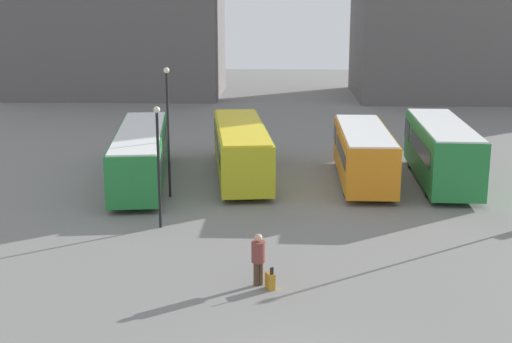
{
  "coord_description": "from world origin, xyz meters",
  "views": [
    {
      "loc": [
        -0.46,
        -15.72,
        9.65
      ],
      "look_at": [
        -1.69,
        16.92,
        1.54
      ],
      "focal_mm": 50.0,
      "sensor_mm": 36.0,
      "label": 1
    }
  ],
  "objects_px": {
    "bus_0": "(141,153)",
    "lamp_post_2": "(168,123)",
    "traveler": "(258,255)",
    "bus_3": "(441,150)",
    "lamp_post_0": "(158,157)",
    "bus_1": "(241,148)",
    "bus_2": "(363,153)",
    "suitcase": "(270,281)"
  },
  "relations": [
    {
      "from": "bus_2",
      "to": "traveler",
      "type": "height_order",
      "value": "bus_2"
    },
    {
      "from": "bus_3",
      "to": "traveler",
      "type": "height_order",
      "value": "bus_3"
    },
    {
      "from": "traveler",
      "to": "lamp_post_2",
      "type": "distance_m",
      "value": 12.07
    },
    {
      "from": "bus_0",
      "to": "bus_3",
      "type": "height_order",
      "value": "bus_3"
    },
    {
      "from": "bus_0",
      "to": "lamp_post_0",
      "type": "height_order",
      "value": "lamp_post_0"
    },
    {
      "from": "bus_1",
      "to": "bus_2",
      "type": "bearing_deg",
      "value": -105.51
    },
    {
      "from": "lamp_post_0",
      "to": "lamp_post_2",
      "type": "bearing_deg",
      "value": 93.93
    },
    {
      "from": "suitcase",
      "to": "lamp_post_2",
      "type": "relative_size",
      "value": 0.13
    },
    {
      "from": "suitcase",
      "to": "bus_2",
      "type": "bearing_deg",
      "value": -41.47
    },
    {
      "from": "traveler",
      "to": "suitcase",
      "type": "height_order",
      "value": "traveler"
    },
    {
      "from": "bus_1",
      "to": "bus_2",
      "type": "xyz_separation_m",
      "value": [
        6.53,
        -0.97,
        -0.01
      ]
    },
    {
      "from": "bus_2",
      "to": "lamp_post_0",
      "type": "distance_m",
      "value": 12.49
    },
    {
      "from": "bus_3",
      "to": "lamp_post_0",
      "type": "distance_m",
      "value": 15.9
    },
    {
      "from": "traveler",
      "to": "lamp_post_0",
      "type": "bearing_deg",
      "value": 12.23
    },
    {
      "from": "traveler",
      "to": "bus_2",
      "type": "bearing_deg",
      "value": -43.33
    },
    {
      "from": "traveler",
      "to": "lamp_post_2",
      "type": "xyz_separation_m",
      "value": [
        -4.72,
        10.8,
        2.59
      ]
    },
    {
      "from": "bus_0",
      "to": "traveler",
      "type": "bearing_deg",
      "value": -161.41
    },
    {
      "from": "bus_0",
      "to": "lamp_post_0",
      "type": "bearing_deg",
      "value": -170.67
    },
    {
      "from": "bus_3",
      "to": "lamp_post_2",
      "type": "bearing_deg",
      "value": 106.02
    },
    {
      "from": "bus_1",
      "to": "bus_3",
      "type": "relative_size",
      "value": 1.13
    },
    {
      "from": "lamp_post_0",
      "to": "suitcase",
      "type": "bearing_deg",
      "value": -53.09
    },
    {
      "from": "bus_1",
      "to": "suitcase",
      "type": "xyz_separation_m",
      "value": [
        1.89,
        -15.39,
        -1.28
      ]
    },
    {
      "from": "bus_0",
      "to": "bus_2",
      "type": "xyz_separation_m",
      "value": [
        11.75,
        0.36,
        0.03
      ]
    },
    {
      "from": "bus_2",
      "to": "bus_3",
      "type": "xyz_separation_m",
      "value": [
        4.1,
        0.18,
        0.16
      ]
    },
    {
      "from": "bus_0",
      "to": "bus_1",
      "type": "bearing_deg",
      "value": -83.03
    },
    {
      "from": "bus_0",
      "to": "lamp_post_2",
      "type": "xyz_separation_m",
      "value": [
        1.98,
        -2.94,
        2.16
      ]
    },
    {
      "from": "suitcase",
      "to": "lamp_post_0",
      "type": "height_order",
      "value": "lamp_post_0"
    },
    {
      "from": "suitcase",
      "to": "lamp_post_0",
      "type": "distance_m",
      "value": 8.48
    },
    {
      "from": "bus_0",
      "to": "traveler",
      "type": "distance_m",
      "value": 15.29
    },
    {
      "from": "lamp_post_0",
      "to": "bus_2",
      "type": "bearing_deg",
      "value": 40.34
    },
    {
      "from": "bus_0",
      "to": "bus_1",
      "type": "xyz_separation_m",
      "value": [
        5.22,
        1.33,
        0.04
      ]
    },
    {
      "from": "bus_1",
      "to": "bus_3",
      "type": "xyz_separation_m",
      "value": [
        10.63,
        -0.79,
        0.15
      ]
    },
    {
      "from": "bus_3",
      "to": "traveler",
      "type": "xyz_separation_m",
      "value": [
        -9.15,
        -14.29,
        -0.62
      ]
    },
    {
      "from": "bus_0",
      "to": "bus_3",
      "type": "distance_m",
      "value": 15.86
    },
    {
      "from": "bus_3",
      "to": "bus_0",
      "type": "bearing_deg",
      "value": 93.89
    },
    {
      "from": "traveler",
      "to": "lamp_post_0",
      "type": "height_order",
      "value": "lamp_post_0"
    },
    {
      "from": "bus_2",
      "to": "suitcase",
      "type": "height_order",
      "value": "bus_2"
    },
    {
      "from": "bus_1",
      "to": "lamp_post_0",
      "type": "bearing_deg",
      "value": 155.0
    },
    {
      "from": "bus_3",
      "to": "lamp_post_2",
      "type": "xyz_separation_m",
      "value": [
        -13.87,
        -3.49,
        1.97
      ]
    },
    {
      "from": "bus_0",
      "to": "suitcase",
      "type": "bearing_deg",
      "value": -160.57
    },
    {
      "from": "bus_2",
      "to": "traveler",
      "type": "bearing_deg",
      "value": 160.58
    },
    {
      "from": "bus_2",
      "to": "traveler",
      "type": "distance_m",
      "value": 14.99
    }
  ]
}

